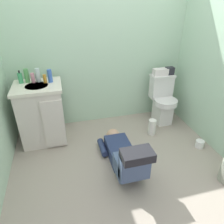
% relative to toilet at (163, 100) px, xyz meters
% --- Properties ---
extents(ground_plane, '(3.07, 2.96, 0.04)m').
position_rel_toilet_xyz_m(ground_plane, '(-0.93, -0.68, -0.39)').
color(ground_plane, '#9D9285').
extents(wall_back, '(2.73, 0.08, 2.40)m').
position_rel_toilet_xyz_m(wall_back, '(-0.93, 0.34, 0.83)').
color(wall_back, '#AED3B5').
rests_on(wall_back, ground_plane).
extents(toilet, '(0.36, 0.46, 0.75)m').
position_rel_toilet_xyz_m(toilet, '(0.00, 0.00, 0.00)').
color(toilet, silver).
rests_on(toilet, ground_plane).
extents(vanity_cabinet, '(0.60, 0.53, 0.82)m').
position_rel_toilet_xyz_m(vanity_cabinet, '(-1.81, -0.05, 0.05)').
color(vanity_cabinet, beige).
rests_on(vanity_cabinet, ground_plane).
extents(faucet, '(0.02, 0.02, 0.10)m').
position_rel_toilet_xyz_m(faucet, '(-1.81, 0.10, 0.50)').
color(faucet, silver).
rests_on(faucet, vanity_cabinet).
extents(person_plumber, '(0.39, 1.06, 0.52)m').
position_rel_toilet_xyz_m(person_plumber, '(-0.91, -0.86, -0.19)').
color(person_plumber, navy).
rests_on(person_plumber, ground_plane).
extents(tissue_box, '(0.22, 0.11, 0.10)m').
position_rel_toilet_xyz_m(tissue_box, '(-0.05, 0.09, 0.43)').
color(tissue_box, silver).
rests_on(tissue_box, toilet).
extents(toiletry_bag, '(0.12, 0.09, 0.11)m').
position_rel_toilet_xyz_m(toiletry_bag, '(0.11, 0.09, 0.44)').
color(toiletry_bag, '#26262D').
rests_on(toiletry_bag, toilet).
extents(soap_dispenser, '(0.06, 0.06, 0.17)m').
position_rel_toilet_xyz_m(soap_dispenser, '(-2.00, 0.08, 0.52)').
color(soap_dispenser, '#3D9E63').
rests_on(soap_dispenser, vanity_cabinet).
extents(bottle_green, '(0.06, 0.06, 0.18)m').
position_rel_toilet_xyz_m(bottle_green, '(-1.92, 0.09, 0.54)').
color(bottle_green, '#4F9752').
rests_on(bottle_green, vanity_cabinet).
extents(bottle_pink, '(0.05, 0.05, 0.12)m').
position_rel_toilet_xyz_m(bottle_pink, '(-1.85, 0.06, 0.51)').
color(bottle_pink, pink).
rests_on(bottle_pink, vanity_cabinet).
extents(bottle_clear, '(0.05, 0.05, 0.18)m').
position_rel_toilet_xyz_m(bottle_clear, '(-1.78, 0.07, 0.54)').
color(bottle_clear, silver).
rests_on(bottle_clear, vanity_cabinet).
extents(bottle_amber, '(0.04, 0.04, 0.11)m').
position_rel_toilet_xyz_m(bottle_amber, '(-1.70, 0.02, 0.51)').
color(bottle_amber, orange).
rests_on(bottle_amber, vanity_cabinet).
extents(bottle_blue, '(0.06, 0.06, 0.17)m').
position_rel_toilet_xyz_m(bottle_blue, '(-1.64, 0.02, 0.54)').
color(bottle_blue, '#3861B8').
rests_on(bottle_blue, vanity_cabinet).
extents(paper_towel_roll, '(0.11, 0.11, 0.23)m').
position_rel_toilet_xyz_m(paper_towel_roll, '(-0.30, -0.32, -0.25)').
color(paper_towel_roll, white).
rests_on(paper_towel_roll, ground_plane).
extents(toilet_paper_roll, '(0.11, 0.11, 0.10)m').
position_rel_toilet_xyz_m(toilet_paper_roll, '(0.20, -0.78, -0.32)').
color(toilet_paper_roll, white).
rests_on(toilet_paper_roll, ground_plane).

